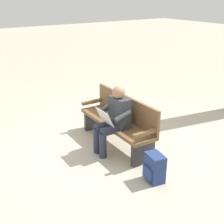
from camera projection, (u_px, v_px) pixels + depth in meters
name	position (u px, v px, depth m)	size (l,w,h in m)	color
ground_plane	(116.00, 144.00, 5.59)	(40.00, 40.00, 0.00)	#B7AD99
bench_near	(119.00, 120.00, 5.45)	(1.81, 0.53, 0.90)	brown
person_seated	(114.00, 118.00, 5.13)	(0.58, 0.58, 1.18)	#33383D
backpack	(154.00, 168.00, 4.44)	(0.34, 0.29, 0.43)	navy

